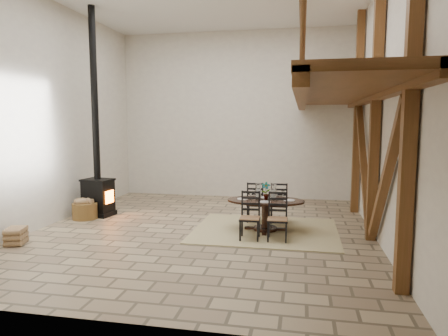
% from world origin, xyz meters
% --- Properties ---
extents(ground, '(8.00, 8.00, 0.00)m').
position_xyz_m(ground, '(0.00, 0.00, 0.00)').
color(ground, tan).
rests_on(ground, ground).
extents(room_shell, '(7.02, 8.02, 5.01)m').
position_xyz_m(room_shell, '(1.19, 0.00, 3.01)').
color(room_shell, beige).
rests_on(room_shell, ground).
extents(rug, '(3.00, 2.50, 0.02)m').
position_xyz_m(rug, '(1.30, 0.24, 0.01)').
color(rug, tan).
rests_on(rug, ground).
extents(dining_table, '(1.65, 1.83, 1.04)m').
position_xyz_m(dining_table, '(1.30, 0.24, 0.39)').
color(dining_table, black).
rests_on(dining_table, ground).
extents(wood_stove, '(0.78, 0.65, 5.00)m').
position_xyz_m(wood_stove, '(-2.87, 0.85, 1.11)').
color(wood_stove, black).
rests_on(wood_stove, ground).
extents(log_basket, '(0.58, 0.58, 0.48)m').
position_xyz_m(log_basket, '(-3.02, 0.47, 0.21)').
color(log_basket, brown).
rests_on(log_basket, ground).
extents(log_stack, '(0.42, 0.50, 0.32)m').
position_xyz_m(log_stack, '(-3.23, -1.61, 0.16)').
color(log_stack, tan).
rests_on(log_stack, ground).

